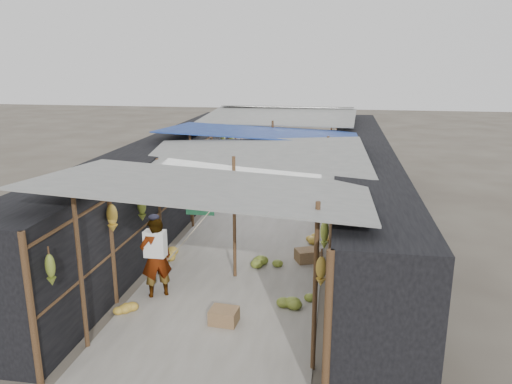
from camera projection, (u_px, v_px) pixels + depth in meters
The scene contains 14 objects.
ground at pixel (196, 357), 7.73m from camera, with size 80.00×80.00×0.00m, color #6B6356.
aisle_slab at pixel (260, 224), 13.93m from camera, with size 3.60×16.00×0.02m, color #9E998E.
stall_left at pixel (166, 181), 14.05m from camera, with size 1.40×15.00×2.30m, color black.
stall_right at pixel (361, 189), 13.21m from camera, with size 1.40×15.00×2.30m, color black.
crate_near at pixel (224, 316), 8.67m from camera, with size 0.48×0.38×0.29m, color #966E4C.
crate_mid at pixel (307, 256), 11.33m from camera, with size 0.50×0.40×0.30m, color #966E4C.
crate_back at pixel (272, 202), 15.61m from camera, with size 0.41×0.34×0.26m, color #966E4C.
black_basin at pixel (323, 193), 16.82m from camera, with size 0.57×0.57×0.17m, color black.
vendor_elderly at pixel (156, 258), 9.52m from camera, with size 0.59×0.38×1.61m, color white.
shopper_blue at pixel (238, 172), 16.24m from camera, with size 0.89×0.69×1.83m, color #2151A8.
vendor_seated at pixel (302, 176), 17.54m from camera, with size 0.63×0.36×0.98m, color #4D4843.
market_canopy at pixel (263, 137), 13.60m from camera, with size 5.62×15.20×2.77m.
hanging_bananas at pixel (253, 167), 13.53m from camera, with size 3.96×14.13×0.79m.
floor_bananas at pixel (274, 225), 13.45m from camera, with size 3.88×9.81×0.36m.
Camera 1 is at (2.02, -6.56, 4.48)m, focal length 35.00 mm.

